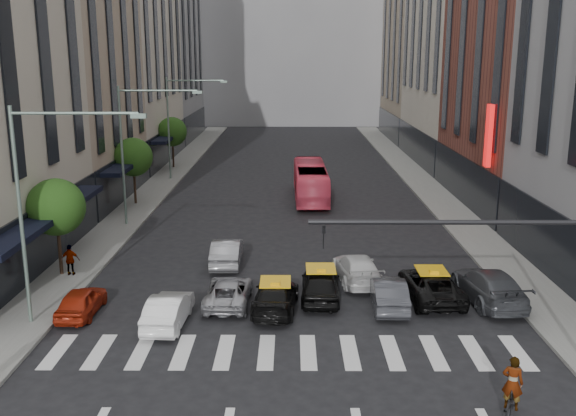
{
  "coord_description": "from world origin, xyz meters",
  "views": [
    {
      "loc": [
        -0.05,
        -21.03,
        11.08
      ],
      "look_at": [
        -0.21,
        8.45,
        4.0
      ],
      "focal_mm": 40.0,
      "sensor_mm": 36.0,
      "label": 1
    }
  ],
  "objects_px": {
    "taxi_center": "(321,284)",
    "pedestrian_far": "(70,260)",
    "streetlamp_mid": "(136,137)",
    "car_red": "(81,301)",
    "car_white_front": "(168,310)",
    "streetlamp_near": "(42,187)",
    "bus": "(311,182)",
    "motorcycle": "(511,403)",
    "taxi_left": "(275,296)",
    "streetlamp_far": "(179,114)"
  },
  "relations": [
    {
      "from": "car_white_front",
      "to": "pedestrian_far",
      "type": "height_order",
      "value": "pedestrian_far"
    },
    {
      "from": "streetlamp_near",
      "to": "bus",
      "type": "xyz_separation_m",
      "value": [
        11.49,
        24.0,
        -4.48
      ]
    },
    {
      "from": "taxi_left",
      "to": "bus",
      "type": "bearing_deg",
      "value": -91.29
    },
    {
      "from": "taxi_left",
      "to": "streetlamp_near",
      "type": "bearing_deg",
      "value": 14.12
    },
    {
      "from": "taxi_left",
      "to": "taxi_center",
      "type": "height_order",
      "value": "taxi_center"
    },
    {
      "from": "car_red",
      "to": "taxi_center",
      "type": "distance_m",
      "value": 10.66
    },
    {
      "from": "streetlamp_far",
      "to": "streetlamp_mid",
      "type": "bearing_deg",
      "value": -90.0
    },
    {
      "from": "car_red",
      "to": "car_white_front",
      "type": "height_order",
      "value": "car_white_front"
    },
    {
      "from": "bus",
      "to": "streetlamp_mid",
      "type": "bearing_deg",
      "value": 33.98
    },
    {
      "from": "car_red",
      "to": "taxi_left",
      "type": "bearing_deg",
      "value": -175.87
    },
    {
      "from": "motorcycle",
      "to": "streetlamp_far",
      "type": "bearing_deg",
      "value": -42.2
    },
    {
      "from": "taxi_center",
      "to": "bus",
      "type": "xyz_separation_m",
      "value": [
        0.15,
        21.09,
        0.68
      ]
    },
    {
      "from": "car_red",
      "to": "bus",
      "type": "height_order",
      "value": "bus"
    },
    {
      "from": "streetlamp_near",
      "to": "taxi_left",
      "type": "height_order",
      "value": "streetlamp_near"
    },
    {
      "from": "car_red",
      "to": "car_white_front",
      "type": "xyz_separation_m",
      "value": [
        4.0,
        -1.06,
        0.06
      ]
    },
    {
      "from": "car_red",
      "to": "motorcycle",
      "type": "height_order",
      "value": "car_red"
    },
    {
      "from": "streetlamp_near",
      "to": "bus",
      "type": "distance_m",
      "value": 26.99
    },
    {
      "from": "pedestrian_far",
      "to": "car_white_front",
      "type": "bearing_deg",
      "value": 135.46
    },
    {
      "from": "car_red",
      "to": "pedestrian_far",
      "type": "height_order",
      "value": "pedestrian_far"
    },
    {
      "from": "car_white_front",
      "to": "motorcycle",
      "type": "distance_m",
      "value": 13.89
    },
    {
      "from": "pedestrian_far",
      "to": "taxi_left",
      "type": "bearing_deg",
      "value": 157.42
    },
    {
      "from": "car_white_front",
      "to": "bus",
      "type": "distance_m",
      "value": 24.9
    },
    {
      "from": "car_white_front",
      "to": "bus",
      "type": "xyz_separation_m",
      "value": [
        6.65,
        23.99,
        0.75
      ]
    },
    {
      "from": "streetlamp_near",
      "to": "streetlamp_mid",
      "type": "xyz_separation_m",
      "value": [
        0.0,
        16.0,
        0.0
      ]
    },
    {
      "from": "streetlamp_mid",
      "to": "car_red",
      "type": "distance_m",
      "value": 15.85
    },
    {
      "from": "taxi_left",
      "to": "pedestrian_far",
      "type": "xyz_separation_m",
      "value": [
        -10.5,
        4.23,
        0.29
      ]
    },
    {
      "from": "streetlamp_near",
      "to": "bus",
      "type": "bearing_deg",
      "value": 64.41
    },
    {
      "from": "taxi_center",
      "to": "bus",
      "type": "height_order",
      "value": "bus"
    },
    {
      "from": "streetlamp_near",
      "to": "pedestrian_far",
      "type": "xyz_separation_m",
      "value": [
        -1.2,
        5.83,
        -4.96
      ]
    },
    {
      "from": "streetlamp_far",
      "to": "taxi_center",
      "type": "distance_m",
      "value": 31.65
    },
    {
      "from": "streetlamp_far",
      "to": "motorcycle",
      "type": "height_order",
      "value": "streetlamp_far"
    },
    {
      "from": "streetlamp_mid",
      "to": "pedestrian_far",
      "type": "bearing_deg",
      "value": -96.74
    },
    {
      "from": "car_red",
      "to": "streetlamp_far",
      "type": "bearing_deg",
      "value": -87.86
    },
    {
      "from": "motorcycle",
      "to": "taxi_center",
      "type": "bearing_deg",
      "value": -36.2
    },
    {
      "from": "bus",
      "to": "taxi_left",
      "type": "bearing_deg",
      "value": 83.53
    },
    {
      "from": "streetlamp_mid",
      "to": "bus",
      "type": "height_order",
      "value": "streetlamp_mid"
    },
    {
      "from": "streetlamp_near",
      "to": "pedestrian_far",
      "type": "height_order",
      "value": "streetlamp_near"
    },
    {
      "from": "streetlamp_near",
      "to": "taxi_center",
      "type": "xyz_separation_m",
      "value": [
        11.35,
        2.91,
        -5.16
      ]
    },
    {
      "from": "taxi_left",
      "to": "car_white_front",
      "type": "bearing_deg",
      "value": 23.97
    },
    {
      "from": "streetlamp_near",
      "to": "car_white_front",
      "type": "xyz_separation_m",
      "value": [
        4.84,
        0.02,
        -5.23
      ]
    },
    {
      "from": "car_red",
      "to": "pedestrian_far",
      "type": "distance_m",
      "value": 5.18
    },
    {
      "from": "car_white_front",
      "to": "car_red",
      "type": "bearing_deg",
      "value": -11.93
    },
    {
      "from": "taxi_center",
      "to": "pedestrian_far",
      "type": "xyz_separation_m",
      "value": [
        -12.55,
        2.92,
        0.2
      ]
    },
    {
      "from": "car_white_front",
      "to": "pedestrian_far",
      "type": "distance_m",
      "value": 8.39
    },
    {
      "from": "streetlamp_near",
      "to": "taxi_left",
      "type": "xyz_separation_m",
      "value": [
        9.29,
        1.6,
        -5.24
      ]
    },
    {
      "from": "motorcycle",
      "to": "streetlamp_near",
      "type": "bearing_deg",
      "value": 2.13
    },
    {
      "from": "streetlamp_mid",
      "to": "car_red",
      "type": "xyz_separation_m",
      "value": [
        0.84,
        -14.92,
        -5.29
      ]
    },
    {
      "from": "bus",
      "to": "taxi_center",
      "type": "bearing_deg",
      "value": 88.74
    },
    {
      "from": "streetlamp_mid",
      "to": "taxi_left",
      "type": "bearing_deg",
      "value": -57.15
    },
    {
      "from": "streetlamp_near",
      "to": "streetlamp_far",
      "type": "distance_m",
      "value": 32.0
    }
  ]
}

